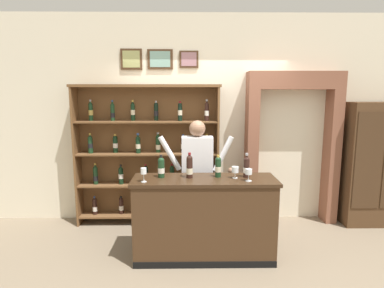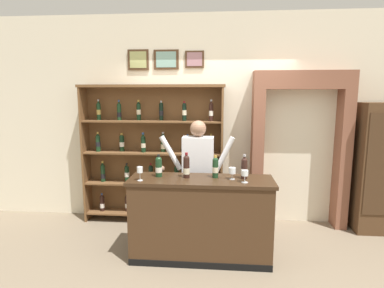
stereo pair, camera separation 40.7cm
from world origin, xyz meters
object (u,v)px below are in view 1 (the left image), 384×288
Objects in this scene: tasting_bottle_chianti at (161,167)px; tasting_bottle_bianco at (246,167)px; wine_shelf at (148,151)px; tasting_counter at (204,218)px; wine_glass_right at (235,170)px; shopkeeper at (197,167)px; side_cabinet at (374,164)px; tasting_bottle_vin_santo at (190,167)px; wine_glass_center at (249,172)px; wine_glass_spare at (144,172)px; tasting_bottle_super_tuscan at (218,166)px.

tasting_bottle_chianti is 0.93× the size of tasting_bottle_bianco.
wine_shelf is 1.28× the size of tasting_counter.
tasting_bottle_chianti reaches higher than wine_glass_right.
side_cabinet is at bearing 10.47° from shopkeeper.
tasting_bottle_vin_santo reaches higher than wine_glass_right.
shopkeeper reaches higher than wine_glass_center.
shopkeeper is at bearing 77.29° from tasting_bottle_vin_santo.
wine_glass_spare is (-0.52, -0.18, -0.02)m from tasting_bottle_vin_santo.
tasting_counter is 6.23× the size of tasting_bottle_chianti.
wine_glass_center is at bearing -152.24° from side_cabinet.
wine_glass_center is (0.33, -0.18, -0.03)m from tasting_bottle_super_tuscan.
side_cabinet is at bearing 20.86° from tasting_bottle_super_tuscan.
wine_shelf reaches higher than tasting_counter.
wine_glass_center is (1.02, -0.17, -0.02)m from tasting_bottle_chianti.
tasting_counter is 0.73m from shopkeeper.
shopkeeper is at bearing 45.18° from tasting_bottle_chianti.
wine_shelf is 1.50m from tasting_counter.
side_cabinet reaches higher than tasting_counter.
tasting_bottle_super_tuscan is at bearing 4.82° from tasting_bottle_vin_santo.
tasting_bottle_vin_santo is 0.35m from tasting_bottle_super_tuscan.
side_cabinet is 6.94× the size of tasting_bottle_super_tuscan.
tasting_bottle_chianti is at bearing 176.72° from tasting_bottle_vin_santo.
tasting_bottle_vin_santo is at bearing 167.36° from wine_glass_center.
tasting_bottle_super_tuscan reaches higher than wine_glass_center.
tasting_bottle_bianco reaches higher than tasting_counter.
tasting_bottle_bianco is at bearing 1.19° from tasting_bottle_vin_santo.
tasting_bottle_vin_santo is (0.34, -0.02, 0.01)m from tasting_bottle_chianti.
tasting_bottle_vin_santo is 2.16× the size of wine_glass_right.
side_cabinet reaches higher than tasting_bottle_chianti.
tasting_bottle_bianco is at bearing -38.11° from shopkeeper.
wine_glass_right is (0.20, -0.06, -0.03)m from tasting_bottle_super_tuscan.
tasting_bottle_vin_santo reaches higher than tasting_bottle_chianti.
wine_glass_right is at bearing -163.25° from tasting_bottle_bianco.
wine_shelf reaches higher than wine_glass_center.
shopkeeper is 0.49m from tasting_bottle_vin_santo.
tasting_bottle_chianti is at bearing -134.82° from shopkeeper.
tasting_counter is at bearing -53.77° from wine_shelf.
tasting_bottle_chianti is 0.68m from tasting_bottle_super_tuscan.
wine_glass_spare is 1.16× the size of wine_glass_right.
tasting_bottle_super_tuscan is at bearing 20.94° from tasting_counter.
shopkeeper is (0.74, -0.60, -0.11)m from wine_shelf.
wine_glass_right is at bearing -16.27° from tasting_bottle_super_tuscan.
tasting_bottle_super_tuscan is 0.92× the size of tasting_bottle_bianco.
wine_glass_center is 1.20m from wine_glass_spare.
tasting_bottle_bianco is at bearing -155.82° from side_cabinet.
tasting_bottle_vin_santo is 0.70m from wine_glass_center.
tasting_bottle_super_tuscan is at bearing 151.56° from wine_glass_center.
shopkeeper is at bearing 45.67° from wine_glass_spare.
side_cabinet is 2.75m from shopkeeper.
tasting_counter is (-2.63, -1.00, -0.44)m from side_cabinet.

